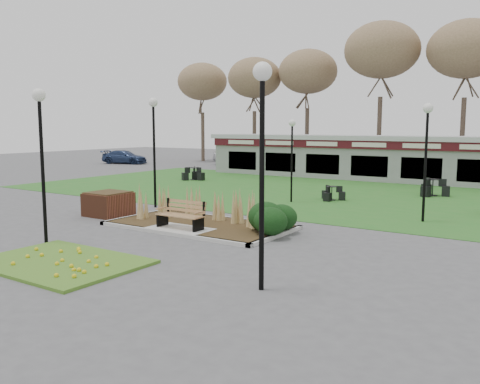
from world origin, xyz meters
The scene contains 19 objects.
ground centered at (0.00, 0.00, 0.00)m, with size 100.00×100.00×0.00m, color #515154.
lawn centered at (0.00, 12.00, 0.01)m, with size 34.00×16.00×0.02m, color #266B21.
flower_bed centered at (0.00, -4.60, 0.07)m, with size 4.20×3.00×0.16m.
planting_bed centered at (1.27, 1.35, 0.37)m, with size 6.75×3.40×1.27m.
park_bench centered at (0.00, 0.25, 0.59)m, with size 1.70×0.66×0.93m.
brick_planter centered at (-4.40, 1.00, 0.48)m, with size 1.50×1.50×0.95m.
food_pavilion centered at (0.00, 19.96, 1.48)m, with size 24.60×3.40×2.90m.
tree_backdrop centered at (0.00, 28.00, 8.36)m, with size 47.24×5.24×10.36m.
lamp_post_near_left centered at (-2.21, -3.42, 3.36)m, with size 0.38×0.38×4.60m.
lamp_post_near_right centered at (5.39, -3.50, 3.52)m, with size 0.40×0.40×4.84m.
lamp_post_mid_left centered at (-0.01, 8.10, 2.78)m, with size 0.32×0.32×3.82m.
lamp_post_mid_right centered at (-4.29, 3.56, 3.44)m, with size 0.39×0.39×4.71m.
lamp_post_far_right centered at (6.31, 6.51, 3.16)m, with size 0.36×0.36×4.34m.
bistro_set_a centered at (-9.90, 13.21, 0.29)m, with size 1.34×1.54×0.82m.
bistro_set_b centered at (1.31, 9.71, 0.24)m, with size 1.24×1.09×0.66m.
bistro_set_c centered at (4.94, 13.93, 0.30)m, with size 1.52×1.56×0.85m.
car_silver centered at (-14.73, 25.49, 0.79)m, with size 1.87×4.64×1.58m, color #B4B4B9.
car_black centered at (-8.02, 27.00, 0.75)m, with size 1.59×4.55×1.50m, color black.
car_blue centered at (-24.44, 21.00, 0.62)m, with size 1.74×4.29×1.25m, color navy.
Camera 1 is at (10.90, -12.62, 3.53)m, focal length 38.00 mm.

